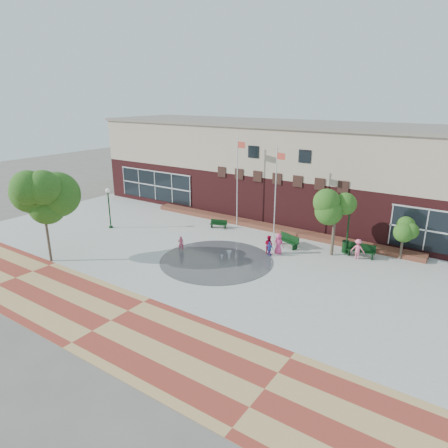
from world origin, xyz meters
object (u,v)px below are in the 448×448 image
Objects in this scene: flagpole_right at (276,189)px; trash_can at (346,247)px; tree_big_left at (42,196)px; flagpole_left at (238,177)px; child_splash at (181,243)px; bench_left at (218,226)px.

trash_can is (6.10, 0.21, -3.86)m from flagpole_right.
tree_big_left reaches higher than trash_can.
flagpole_right is 1.13× the size of tree_big_left.
flagpole_right is at bearing -3.30° from flagpole_left.
tree_big_left is at bearing 8.01° from child_splash.
flagpole_right is at bearing -12.79° from bench_left.
flagpole_left is 8.85m from child_splash.
bench_left is (-5.51, -0.44, -4.10)m from flagpole_right.
tree_big_left is (-11.40, -13.69, 0.58)m from flagpole_right.
flagpole_left is 6.86× the size of child_splash.
flagpole_right is 4.83× the size of bench_left.
tree_big_left reaches higher than bench_left.
flagpole_left is at bearing -178.47° from flagpole_right.
trash_can is at bearing -14.16° from bench_left.
trash_can is 0.80× the size of child_splash.
flagpole_right reaches higher than trash_can.
child_splash is (6.62, 7.02, -4.32)m from tree_big_left.
trash_can is (10.62, -1.02, -4.12)m from flagpole_left.
flagpole_left reaches higher than flagpole_right.
flagpole_right is 6.45× the size of child_splash.
flagpole_left is 16.42m from tree_big_left.
child_splash reaches higher than bench_left.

